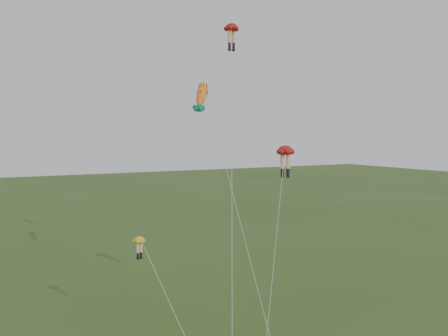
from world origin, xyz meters
TOP-DOWN VIEW (x-y plane):
  - legs_kite_red_high at (5.25, 9.94)m, footprint 7.21×12.10m
  - legs_kite_red_mid at (5.47, 2.48)m, footprint 5.02×4.52m
  - legs_kite_yellow at (-4.63, 5.05)m, footprint 1.52×9.96m
  - fish_kite at (2.00, 9.06)m, footprint 2.31×13.31m

SIDE VIEW (x-z plane):
  - legs_kite_yellow at x=-4.63m, z-range 2.96..10.31m
  - legs_kite_red_mid at x=5.47m, z-range 6.05..19.64m
  - fish_kite at x=2.00m, z-range 8.03..26.93m
  - legs_kite_red_high at x=5.25m, z-range 10.90..34.71m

